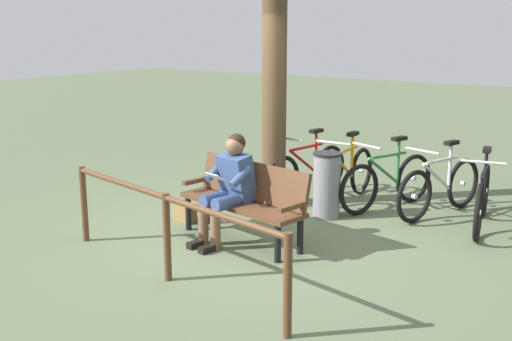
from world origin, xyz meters
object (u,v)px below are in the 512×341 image
handbag (185,212)px  bicycle_red (307,171)px  person_reading (229,183)px  bicycle_blue (346,176)px  bench (246,196)px  bicycle_orange (387,182)px  tree_trunk (274,65)px  litter_bin (327,185)px  bicycle_silver (440,187)px  bicycle_purple (482,198)px

handbag → bicycle_red: bearing=-111.1°
person_reading → bicycle_red: size_ratio=0.72×
handbag → bicycle_blue: 2.27m
bench → bicycle_orange: bicycle_orange is taller
tree_trunk → litter_bin: tree_trunk is taller
bicycle_silver → bicycle_red: (1.81, 0.16, 0.00)m
bicycle_blue → bicycle_orange: bearing=92.1°
bicycle_orange → bicycle_purple: bearing=104.3°
bicycle_blue → handbag: bearing=-33.7°
person_reading → litter_bin: person_reading is taller
person_reading → bicycle_purple: size_ratio=0.72×
person_reading → bicycle_orange: (-0.97, -2.16, -0.31)m
bench → handbag: 1.08m
bicycle_orange → litter_bin: bearing=-10.8°
bicycle_red → handbag: bearing=-10.3°
litter_bin → bicycle_silver: bearing=-143.1°
bench → bicycle_blue: 2.03m
person_reading → bicycle_orange: size_ratio=0.76×
bicycle_purple → bicycle_blue: same height
handbag → bicycle_silver: bicycle_silver is taller
bicycle_red → person_reading: bearing=15.6°
tree_trunk → bicycle_purple: tree_trunk is taller
bicycle_purple → bicycle_silver: size_ratio=1.03×
tree_trunk → bicycle_orange: tree_trunk is taller
person_reading → tree_trunk: bearing=-64.3°
bicycle_orange → tree_trunk: bearing=-43.7°
bicycle_purple → bicycle_blue: bearing=-103.9°
person_reading → bicycle_purple: (-2.21, -2.02, -0.31)m
bicycle_purple → bicycle_silver: (0.57, -0.23, 0.00)m
person_reading → bicycle_blue: bearing=-88.4°
handbag → tree_trunk: 2.20m
bicycle_silver → tree_trunk: bearing=-52.7°
bicycle_purple → bicycle_orange: (1.24, -0.15, 0.00)m
bench → bicycle_blue: bearing=-85.5°
bicycle_blue → person_reading: bearing=-10.0°
litter_bin → handbag: bearing=39.3°
bicycle_blue → bicycle_red: same height
bicycle_orange → bicycle_red: (1.15, 0.08, 0.00)m
bench → bicycle_red: 1.97m
bicycle_purple → bicycle_red: (2.38, -0.06, 0.00)m
handbag → bicycle_orange: bicycle_orange is taller
bicycle_red → tree_trunk: bearing=-9.2°
person_reading → handbag: 1.06m
bicycle_purple → bicycle_orange: 1.24m
bicycle_silver → litter_bin: bearing=-35.5°
bench → bicycle_silver: bicycle_silver is taller
bicycle_purple → bench: bearing=-57.9°
handbag → litter_bin: bearing=-140.7°
litter_bin → bicycle_red: (0.66, -0.70, -0.05)m
bicycle_silver → bicycle_orange: bearing=-65.5°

